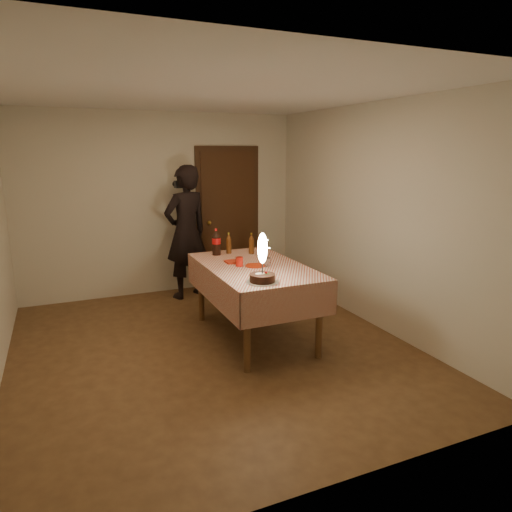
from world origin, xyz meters
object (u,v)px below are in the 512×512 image
(dining_table, at_px, (254,275))
(amber_bottle_left, at_px, (229,244))
(birthday_cake, at_px, (262,268))
(photographer, at_px, (186,232))
(red_plate, at_px, (255,266))
(amber_bottle_right, at_px, (251,244))
(clear_cup, at_px, (268,262))
(cola_bottle, at_px, (216,242))
(red_cup, at_px, (239,262))

(dining_table, xyz_separation_m, amber_bottle_left, (-0.05, 0.67, 0.23))
(birthday_cake, bearing_deg, dining_table, 73.53)
(dining_table, height_order, birthday_cake, birthday_cake)
(photographer, bearing_deg, birthday_cake, -87.60)
(red_plate, relative_size, amber_bottle_right, 0.86)
(clear_cup, distance_m, cola_bottle, 0.82)
(amber_bottle_left, height_order, photographer, photographer)
(red_plate, xyz_separation_m, amber_bottle_right, (0.20, 0.57, 0.11))
(clear_cup, height_order, cola_bottle, cola_bottle)
(amber_bottle_left, relative_size, photographer, 0.14)
(red_plate, bearing_deg, red_cup, 159.55)
(clear_cup, xyz_separation_m, amber_bottle_left, (-0.17, 0.76, 0.07))
(cola_bottle, bearing_deg, clear_cup, -65.87)
(red_plate, distance_m, photographer, 1.81)
(cola_bottle, distance_m, amber_bottle_right, 0.42)
(birthday_cake, relative_size, amber_bottle_left, 1.86)
(birthday_cake, bearing_deg, amber_bottle_right, 71.93)
(amber_bottle_right, bearing_deg, red_cup, -124.95)
(clear_cup, bearing_deg, amber_bottle_right, 83.06)
(amber_bottle_left, bearing_deg, birthday_cake, -96.10)
(birthday_cake, relative_size, red_cup, 4.74)
(dining_table, relative_size, photographer, 0.92)
(birthday_cake, bearing_deg, red_cup, 87.88)
(amber_bottle_left, bearing_deg, cola_bottle, -172.87)
(cola_bottle, relative_size, photographer, 0.17)
(amber_bottle_left, bearing_deg, clear_cup, -77.62)
(clear_cup, distance_m, amber_bottle_right, 0.64)
(red_plate, relative_size, amber_bottle_left, 0.86)
(clear_cup, bearing_deg, red_plate, 154.59)
(amber_bottle_right, bearing_deg, cola_bottle, 164.92)
(clear_cup, relative_size, amber_bottle_left, 0.35)
(amber_bottle_left, xyz_separation_m, photographer, (-0.24, 1.08, -0.02))
(amber_bottle_left, distance_m, amber_bottle_right, 0.28)
(dining_table, relative_size, cola_bottle, 5.42)
(birthday_cake, relative_size, photographer, 0.25)
(birthday_cake, height_order, red_cup, birthday_cake)
(clear_cup, distance_m, photographer, 1.88)
(dining_table, relative_size, amber_bottle_right, 6.75)
(clear_cup, bearing_deg, cola_bottle, 114.13)
(amber_bottle_left, bearing_deg, red_plate, -86.19)
(dining_table, bearing_deg, photographer, 99.30)
(cola_bottle, bearing_deg, red_plate, -72.80)
(clear_cup, bearing_deg, dining_table, 143.56)
(photographer, bearing_deg, cola_bottle, -86.11)
(dining_table, relative_size, amber_bottle_left, 6.75)
(birthday_cake, distance_m, amber_bottle_left, 1.31)
(dining_table, relative_size, birthday_cake, 3.63)
(clear_cup, bearing_deg, red_cup, 157.39)
(red_cup, bearing_deg, birthday_cake, -92.12)
(red_cup, height_order, photographer, photographer)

